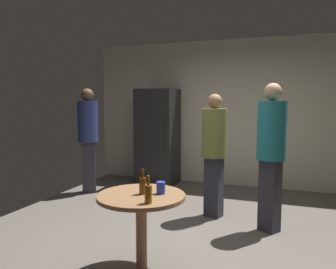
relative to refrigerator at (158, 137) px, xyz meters
name	(u,v)px	position (x,y,z in m)	size (l,w,h in m)	color
ground_plane	(189,240)	(1.27, -2.20, -0.95)	(5.20, 5.20, 0.10)	#5B544C
wall_back	(229,113)	(1.27, 0.43, 0.45)	(5.32, 0.06, 2.70)	beige
refrigerator	(158,137)	(0.00, 0.00, 0.00)	(0.70, 0.68, 1.80)	black
foreground_table	(141,206)	(1.09, -3.14, -0.27)	(0.80, 0.80, 0.73)	olive
beer_bottle_amber	(148,193)	(1.26, -3.36, -0.08)	(0.06, 0.06, 0.23)	#8C5919
beer_bottle_brown	(143,185)	(1.10, -3.13, -0.08)	(0.06, 0.06, 0.23)	#593314
plastic_cup_blue	(161,188)	(1.25, -3.06, -0.11)	(0.08, 0.08, 0.11)	blue
person_in_navy_shirt	(88,132)	(-0.91, -0.94, 0.15)	(0.46, 0.46, 1.79)	#2D2D38
person_in_teal_shirt	(271,145)	(2.13, -1.71, 0.15)	(0.47, 0.47, 1.78)	#2D2D38
person_in_olive_shirt	(214,146)	(1.39, -1.42, 0.08)	(0.42, 0.42, 1.67)	#2D2D38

